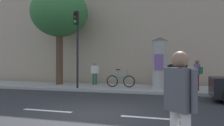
{
  "coord_description": "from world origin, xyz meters",
  "views": [
    {
      "loc": [
        2.51,
        -6.44,
        1.54
      ],
      "look_at": [
        -0.08,
        2.0,
        1.59
      ],
      "focal_mm": 35.69,
      "sensor_mm": 36.0,
      "label": 1
    }
  ],
  "objects_px": {
    "pedestrian_in_dark_shirt": "(180,101)",
    "pedestrian_in_red_top": "(177,80)",
    "pedestrian_in_light_jacket": "(179,73)",
    "poster_column": "(159,63)",
    "pedestrian_with_bag": "(161,72)",
    "pedestrian_near_pole": "(95,72)",
    "pedestrian_with_backpack": "(198,72)",
    "street_tree": "(59,13)",
    "bicycle_leaning": "(121,81)",
    "traffic_light": "(77,37)"
  },
  "relations": [
    {
      "from": "traffic_light",
      "to": "pedestrian_with_bag",
      "type": "distance_m",
      "value": 5.98
    },
    {
      "from": "poster_column",
      "to": "pedestrian_with_bag",
      "type": "bearing_deg",
      "value": 91.64
    },
    {
      "from": "pedestrian_with_backpack",
      "to": "bicycle_leaning",
      "type": "height_order",
      "value": "pedestrian_with_backpack"
    },
    {
      "from": "pedestrian_near_pole",
      "to": "bicycle_leaning",
      "type": "bearing_deg",
      "value": -29.4
    },
    {
      "from": "street_tree",
      "to": "pedestrian_in_red_top",
      "type": "relative_size",
      "value": 3.73
    },
    {
      "from": "traffic_light",
      "to": "street_tree",
      "type": "bearing_deg",
      "value": 138.57
    },
    {
      "from": "bicycle_leaning",
      "to": "pedestrian_in_dark_shirt",
      "type": "bearing_deg",
      "value": -70.46
    },
    {
      "from": "traffic_light",
      "to": "pedestrian_with_backpack",
      "type": "height_order",
      "value": "traffic_light"
    },
    {
      "from": "street_tree",
      "to": "pedestrian_with_backpack",
      "type": "distance_m",
      "value": 9.86
    },
    {
      "from": "pedestrian_in_red_top",
      "to": "pedestrian_in_dark_shirt",
      "type": "relative_size",
      "value": 1.03
    },
    {
      "from": "street_tree",
      "to": "pedestrian_in_light_jacket",
      "type": "height_order",
      "value": "street_tree"
    },
    {
      "from": "pedestrian_in_dark_shirt",
      "to": "pedestrian_with_backpack",
      "type": "relative_size",
      "value": 1.06
    },
    {
      "from": "pedestrian_near_pole",
      "to": "pedestrian_with_backpack",
      "type": "bearing_deg",
      "value": -16.2
    },
    {
      "from": "pedestrian_with_bag",
      "to": "pedestrian_with_backpack",
      "type": "bearing_deg",
      "value": -51.18
    },
    {
      "from": "pedestrian_in_dark_shirt",
      "to": "street_tree",
      "type": "bearing_deg",
      "value": 127.67
    },
    {
      "from": "pedestrian_in_light_jacket",
      "to": "pedestrian_with_bag",
      "type": "bearing_deg",
      "value": 131.85
    },
    {
      "from": "pedestrian_with_bag",
      "to": "bicycle_leaning",
      "type": "xyz_separation_m",
      "value": [
        -2.28,
        -1.89,
        -0.51
      ]
    },
    {
      "from": "poster_column",
      "to": "pedestrian_with_bag",
      "type": "relative_size",
      "value": 1.88
    },
    {
      "from": "pedestrian_near_pole",
      "to": "pedestrian_in_dark_shirt",
      "type": "bearing_deg",
      "value": -62.91
    },
    {
      "from": "pedestrian_in_red_top",
      "to": "poster_column",
      "type": "bearing_deg",
      "value": 100.06
    },
    {
      "from": "pedestrian_in_red_top",
      "to": "bicycle_leaning",
      "type": "distance_m",
      "value": 6.91
    },
    {
      "from": "street_tree",
      "to": "pedestrian_in_dark_shirt",
      "type": "distance_m",
      "value": 13.79
    },
    {
      "from": "poster_column",
      "to": "pedestrian_in_red_top",
      "type": "xyz_separation_m",
      "value": [
        1.05,
        -5.93,
        -0.57
      ]
    },
    {
      "from": "traffic_light",
      "to": "pedestrian_in_dark_shirt",
      "type": "xyz_separation_m",
      "value": [
        5.72,
        -8.36,
        -2.12
      ]
    },
    {
      "from": "pedestrian_with_bag",
      "to": "bicycle_leaning",
      "type": "bearing_deg",
      "value": -140.39
    },
    {
      "from": "traffic_light",
      "to": "pedestrian_near_pole",
      "type": "distance_m",
      "value": 3.36
    },
    {
      "from": "street_tree",
      "to": "pedestrian_in_red_top",
      "type": "height_order",
      "value": "street_tree"
    },
    {
      "from": "pedestrian_with_bag",
      "to": "pedestrian_with_backpack",
      "type": "xyz_separation_m",
      "value": [
        2.06,
        -2.56,
        0.07
      ]
    },
    {
      "from": "poster_column",
      "to": "pedestrian_in_red_top",
      "type": "bearing_deg",
      "value": -79.94
    },
    {
      "from": "pedestrian_in_red_top",
      "to": "bicycle_leaning",
      "type": "height_order",
      "value": "pedestrian_in_red_top"
    },
    {
      "from": "pedestrian_in_dark_shirt",
      "to": "pedestrian_with_backpack",
      "type": "bearing_deg",
      "value": 84.51
    },
    {
      "from": "pedestrian_in_red_top",
      "to": "pedestrian_in_dark_shirt",
      "type": "xyz_separation_m",
      "value": [
        0.08,
        -3.78,
        -0.06
      ]
    },
    {
      "from": "pedestrian_with_bag",
      "to": "pedestrian_near_pole",
      "type": "height_order",
      "value": "pedestrian_with_bag"
    },
    {
      "from": "poster_column",
      "to": "pedestrian_in_dark_shirt",
      "type": "xyz_separation_m",
      "value": [
        1.13,
        -9.7,
        -0.63
      ]
    },
    {
      "from": "traffic_light",
      "to": "pedestrian_with_bag",
      "type": "relative_size",
      "value": 2.84
    },
    {
      "from": "pedestrian_in_light_jacket",
      "to": "pedestrian_in_red_top",
      "type": "bearing_deg",
      "value": -90.36
    },
    {
      "from": "pedestrian_in_red_top",
      "to": "pedestrian_with_backpack",
      "type": "height_order",
      "value": "pedestrian_in_red_top"
    },
    {
      "from": "traffic_light",
      "to": "pedestrian_in_red_top",
      "type": "relative_size",
      "value": 2.48
    },
    {
      "from": "pedestrian_in_dark_shirt",
      "to": "pedestrian_in_red_top",
      "type": "bearing_deg",
      "value": 91.23
    },
    {
      "from": "traffic_light",
      "to": "pedestrian_with_bag",
      "type": "bearing_deg",
      "value": 36.1
    },
    {
      "from": "pedestrian_near_pole",
      "to": "pedestrian_with_backpack",
      "type": "height_order",
      "value": "pedestrian_with_backpack"
    },
    {
      "from": "poster_column",
      "to": "pedestrian_in_dark_shirt",
      "type": "bearing_deg",
      "value": -83.35
    },
    {
      "from": "pedestrian_near_pole",
      "to": "pedestrian_with_backpack",
      "type": "distance_m",
      "value": 6.77
    },
    {
      "from": "poster_column",
      "to": "pedestrian_near_pole",
      "type": "bearing_deg",
      "value": 164.01
    },
    {
      "from": "bicycle_leaning",
      "to": "pedestrian_with_bag",
      "type": "bearing_deg",
      "value": 39.61
    },
    {
      "from": "pedestrian_near_pole",
      "to": "pedestrian_with_backpack",
      "type": "xyz_separation_m",
      "value": [
        6.5,
        -1.89,
        0.09
      ]
    },
    {
      "from": "traffic_light",
      "to": "pedestrian_with_backpack",
      "type": "xyz_separation_m",
      "value": [
        6.59,
        0.74,
        -2.01
      ]
    },
    {
      "from": "street_tree",
      "to": "pedestrian_in_light_jacket",
      "type": "xyz_separation_m",
      "value": [
        8.01,
        -0.04,
        -4.05
      ]
    },
    {
      "from": "pedestrian_with_backpack",
      "to": "bicycle_leaning",
      "type": "bearing_deg",
      "value": 171.16
    },
    {
      "from": "pedestrian_near_pole",
      "to": "bicycle_leaning",
      "type": "distance_m",
      "value": 2.52
    }
  ]
}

